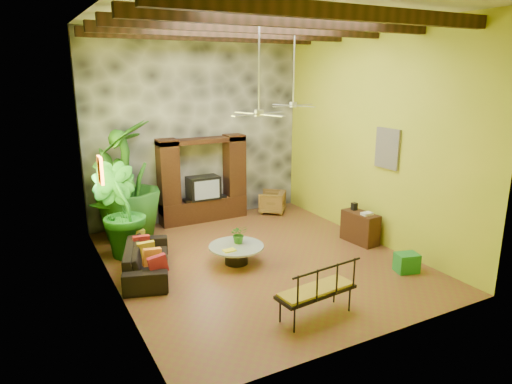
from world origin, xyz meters
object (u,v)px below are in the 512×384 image
ceiling_fan_back (293,96)px  iron_bench (319,288)px  tall_plant_b (119,211)px  coffee_table (236,252)px  entertainment_center (203,186)px  sofa (147,259)px  wicker_armchair (272,202)px  tall_plant_c (127,180)px  green_bin (407,263)px  tall_plant_a (117,196)px  side_console (360,227)px  ceiling_fan_front (259,102)px

ceiling_fan_back → iron_bench: (-1.89, -3.82, -2.86)m
ceiling_fan_back → tall_plant_b: ceiling_fan_back is taller
tall_plant_b → coffee_table: tall_plant_b is taller
entertainment_center → tall_plant_b: (-2.54, -1.51, 0.07)m
sofa → wicker_armchair: (4.30, 2.37, 0.01)m
tall_plant_c → sofa: bearing=-95.1°
sofa → tall_plant_b: bearing=29.0°
iron_bench → tall_plant_b: bearing=112.4°
green_bin → tall_plant_a: bearing=136.7°
tall_plant_b → wicker_armchair: bearing=14.8°
ceiling_fan_back → tall_plant_a: (-4.01, 1.35, -2.28)m
coffee_table → side_console: size_ratio=1.27×
wicker_armchair → green_bin: 4.81m
ceiling_fan_back → green_bin: size_ratio=4.17×
wicker_armchair → tall_plant_a: size_ratio=0.31×
ceiling_fan_front → wicker_armchair: 4.97m
wicker_armchair → coffee_table: 3.73m
tall_plant_a → tall_plant_b: size_ratio=1.08×
ceiling_fan_front → iron_bench: 3.62m
iron_bench → side_console: 3.80m
side_console → green_bin: size_ratio=2.07×
entertainment_center → green_bin: (2.38, -5.10, -0.77)m
tall_plant_a → ceiling_fan_front: bearing=-53.2°
wicker_armchair → tall_plant_c: tall_plant_c is taller
green_bin → ceiling_fan_back: bearing=103.9°
ceiling_fan_front → tall_plant_c: ceiling_fan_front is taller
sofa → wicker_armchair: 4.91m
ceiling_fan_back → iron_bench: ceiling_fan_back is taller
ceiling_fan_front → coffee_table: size_ratio=1.59×
sofa → tall_plant_b: tall_plant_b is taller
sofa → tall_plant_c: tall_plant_c is taller
tall_plant_a → tall_plant_b: 0.94m
ceiling_fan_front → iron_bench: ceiling_fan_front is taller
side_console → tall_plant_b: bearing=155.7°
tall_plant_a → tall_plant_c: bearing=40.0°
tall_plant_a → green_bin: (4.79, -4.52, -0.93)m
coffee_table → iron_bench: size_ratio=0.81×
sofa → coffee_table: size_ratio=1.80×
tall_plant_a → side_console: (5.06, -2.76, -0.76)m
ceiling_fan_front → ceiling_fan_back: 2.41m
ceiling_fan_back → side_console: 3.51m
sofa → tall_plant_c: size_ratio=0.73×
coffee_table → ceiling_fan_back: bearing=28.6°
green_bin → coffee_table: bearing=144.9°
ceiling_fan_back → side_console: size_ratio=2.02×
wicker_armchair → coffee_table: bearing=-1.7°
wicker_armchair → tall_plant_c: size_ratio=0.25×
tall_plant_b → iron_bench: (2.26, -4.24, -0.49)m
sofa → iron_bench: bearing=-129.6°
wicker_armchair → tall_plant_b: 4.75m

